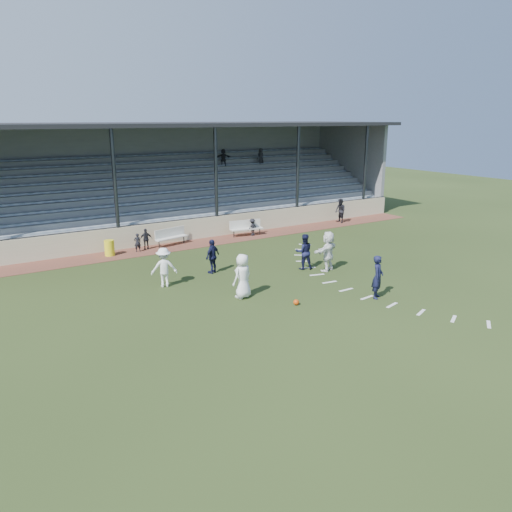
# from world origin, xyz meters

# --- Properties ---
(ground) EXTENTS (90.00, 90.00, 0.00)m
(ground) POSITION_xyz_m (0.00, 0.00, 0.00)
(ground) COLOR #263515
(ground) RESTS_ON ground
(cinder_track) EXTENTS (34.00, 2.00, 0.02)m
(cinder_track) POSITION_xyz_m (0.00, 10.50, 0.01)
(cinder_track) COLOR brown
(cinder_track) RESTS_ON ground
(retaining_wall) EXTENTS (34.00, 0.18, 1.20)m
(retaining_wall) POSITION_xyz_m (0.00, 11.55, 0.60)
(retaining_wall) COLOR beige
(retaining_wall) RESTS_ON ground
(bench_left) EXTENTS (2.04, 0.92, 0.95)m
(bench_left) POSITION_xyz_m (-0.32, 10.92, 0.58)
(bench_left) COLOR beige
(bench_left) RESTS_ON cinder_track
(bench_right) EXTENTS (2.04, 0.72, 0.95)m
(bench_right) POSITION_xyz_m (4.43, 10.64, 0.58)
(bench_right) COLOR beige
(bench_right) RESTS_ON cinder_track
(trash_bin) EXTENTS (0.50, 0.50, 0.81)m
(trash_bin) POSITION_xyz_m (-3.87, 10.53, 0.42)
(trash_bin) COLOR yellow
(trash_bin) RESTS_ON cinder_track
(football) EXTENTS (0.22, 0.22, 0.22)m
(football) POSITION_xyz_m (0.06, -0.28, 0.11)
(football) COLOR #BF3F0B
(football) RESTS_ON ground
(player_white_lead) EXTENTS (0.99, 0.78, 1.79)m
(player_white_lead) POSITION_xyz_m (-1.24, 1.53, 0.89)
(player_white_lead) COLOR white
(player_white_lead) RESTS_ON ground
(player_navy_lead) EXTENTS (0.75, 0.70, 1.73)m
(player_navy_lead) POSITION_xyz_m (3.23, -1.34, 0.87)
(player_navy_lead) COLOR #121534
(player_navy_lead) RESTS_ON ground
(player_navy_mid) EXTENTS (1.00, 0.90, 1.69)m
(player_navy_mid) POSITION_xyz_m (3.19, 3.32, 0.84)
(player_navy_mid) COLOR #121534
(player_navy_mid) RESTS_ON ground
(player_white_wing) EXTENTS (1.23, 0.92, 1.69)m
(player_white_wing) POSITION_xyz_m (-3.34, 4.44, 0.84)
(player_white_wing) COLOR white
(player_white_wing) RESTS_ON ground
(player_navy_wing) EXTENTS (1.00, 0.77, 1.59)m
(player_navy_wing) POSITION_xyz_m (-0.72, 5.07, 0.79)
(player_navy_wing) COLOR #121534
(player_navy_wing) RESTS_ON ground
(player_white_back) EXTENTS (1.81, 1.12, 1.87)m
(player_white_back) POSITION_xyz_m (3.99, 2.56, 0.93)
(player_white_back) COLOR white
(player_white_back) RESTS_ON ground
(official) EXTENTS (0.68, 0.84, 1.62)m
(official) POSITION_xyz_m (11.84, 10.54, 0.83)
(official) COLOR black
(official) RESTS_ON cinder_track
(sub_left_near) EXTENTS (0.37, 0.26, 0.99)m
(sub_left_near) POSITION_xyz_m (-2.38, 10.50, 0.52)
(sub_left_near) COLOR black
(sub_left_near) RESTS_ON cinder_track
(sub_left_far) EXTENTS (0.71, 0.42, 1.14)m
(sub_left_far) POSITION_xyz_m (-1.81, 10.73, 0.59)
(sub_left_far) COLOR black
(sub_left_far) RESTS_ON cinder_track
(sub_right) EXTENTS (0.72, 0.47, 1.04)m
(sub_right) POSITION_xyz_m (4.77, 10.44, 0.54)
(sub_right) COLOR black
(sub_right) RESTS_ON cinder_track
(grandstand) EXTENTS (34.60, 9.00, 6.61)m
(grandstand) POSITION_xyz_m (0.01, 16.26, 2.20)
(grandstand) COLOR slate
(grandstand) RESTS_ON ground
(penalty_arc) EXTENTS (3.89, 14.63, 0.01)m
(penalty_arc) POSITION_xyz_m (4.12, 0.00, 0.01)
(penalty_arc) COLOR silver
(penalty_arc) RESTS_ON ground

